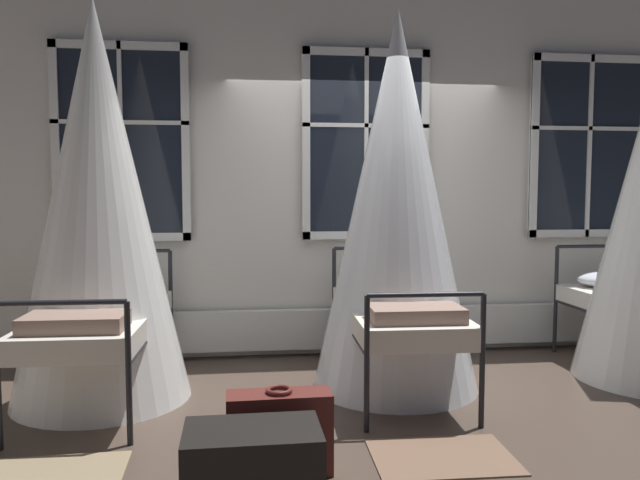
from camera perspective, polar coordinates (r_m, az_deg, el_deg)
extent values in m
plane|color=#4C3D33|center=(4.80, 6.90, -13.85)|extent=(18.64, 18.64, 0.00)
cube|color=silver|center=(5.82, 4.00, 6.64)|extent=(9.43, 0.10, 3.45)
cube|color=black|center=(5.71, -17.76, 8.53)|extent=(1.16, 0.02, 1.71)
cube|color=silver|center=(5.71, -17.56, 0.27)|extent=(1.16, 0.06, 0.07)
cube|color=silver|center=(5.83, -17.96, 16.61)|extent=(1.16, 0.06, 0.07)
cube|color=silver|center=(5.84, -23.09, 8.29)|extent=(0.07, 0.06, 1.71)
cube|color=silver|center=(5.64, -12.22, 8.69)|extent=(0.07, 0.06, 1.71)
cube|color=silver|center=(5.71, -17.76, 8.53)|extent=(0.04, 0.06, 1.71)
cube|color=silver|center=(5.72, -17.80, 10.24)|extent=(1.16, 0.06, 0.04)
cube|color=black|center=(5.72, 4.23, 8.72)|extent=(1.16, 0.02, 1.71)
cube|color=silver|center=(5.72, 4.18, 0.47)|extent=(1.16, 0.06, 0.07)
cube|color=silver|center=(5.84, 4.28, 16.79)|extent=(1.16, 0.06, 0.07)
cube|color=silver|center=(5.64, -1.29, 8.79)|extent=(0.07, 0.06, 1.71)
cube|color=silver|center=(5.85, 9.55, 8.57)|extent=(0.07, 0.06, 1.71)
cube|color=silver|center=(5.72, 4.23, 8.72)|extent=(0.04, 0.06, 1.71)
cube|color=silver|center=(5.74, 4.24, 10.43)|extent=(1.16, 0.06, 0.04)
cube|color=black|center=(6.49, 23.42, 7.86)|extent=(1.16, 0.02, 1.71)
cube|color=silver|center=(6.49, 23.19, 0.60)|extent=(1.16, 0.06, 0.07)
cube|color=silver|center=(6.60, 23.65, 15.01)|extent=(1.16, 0.06, 0.07)
cube|color=silver|center=(6.23, 19.04, 8.14)|extent=(0.07, 0.06, 1.71)
cube|color=silver|center=(6.49, 23.42, 7.86)|extent=(0.04, 0.06, 1.71)
cube|color=silver|center=(6.50, 23.47, 9.37)|extent=(1.16, 0.06, 0.04)
cube|color=silver|center=(5.82, 4.17, -8.00)|extent=(4.91, 0.10, 0.36)
cylinder|color=black|center=(5.75, -20.90, -5.92)|extent=(0.04, 0.04, 1.00)
cylinder|color=black|center=(5.60, -13.52, -6.02)|extent=(0.04, 0.04, 1.00)
cylinder|color=black|center=(3.92, -17.16, -11.66)|extent=(0.04, 0.04, 0.87)
cylinder|color=black|center=(4.92, -23.64, -7.82)|extent=(0.08, 1.77, 0.03)
cylinder|color=black|center=(4.75, -15.01, -8.04)|extent=(0.08, 1.77, 0.03)
cylinder|color=black|center=(5.60, -17.38, -0.97)|extent=(0.74, 0.05, 0.03)
cylinder|color=black|center=(3.91, -22.66, -5.32)|extent=(0.74, 0.05, 0.03)
cube|color=silver|center=(4.81, -19.43, -7.05)|extent=(0.81, 1.81, 0.15)
ellipsoid|color=silver|center=(5.40, -17.83, -4.17)|extent=(0.59, 0.41, 0.14)
cube|color=gray|center=(4.19, -21.54, -7.02)|extent=(0.63, 0.38, 0.10)
cone|color=white|center=(4.71, -19.71, 3.30)|extent=(1.26, 1.26, 2.87)
cylinder|color=black|center=(5.65, 1.30, -5.81)|extent=(0.04, 0.04, 1.00)
cylinder|color=black|center=(5.78, 8.66, -5.62)|extent=(0.04, 0.04, 1.00)
cylinder|color=black|center=(3.96, 4.31, -11.31)|extent=(0.04, 0.04, 0.87)
cylinder|color=black|center=(4.14, 14.67, -10.72)|extent=(0.04, 0.04, 0.87)
cylinder|color=black|center=(4.79, 2.53, -7.78)|extent=(0.08, 1.77, 0.03)
cylinder|color=black|center=(4.95, 11.15, -7.47)|extent=(0.08, 1.77, 0.03)
cylinder|color=black|center=(5.64, 5.05, -0.74)|extent=(0.74, 0.05, 0.03)
cylinder|color=black|center=(3.94, 9.70, -4.97)|extent=(0.74, 0.05, 0.03)
cube|color=silver|center=(4.84, 6.92, -6.75)|extent=(0.81, 1.81, 0.15)
ellipsoid|color=silver|center=(5.44, 5.49, -3.91)|extent=(0.59, 0.42, 0.14)
cube|color=gray|center=(4.22, 8.75, -6.68)|extent=(0.63, 0.38, 0.10)
cone|color=white|center=(4.75, 7.02, 3.57)|extent=(1.26, 1.26, 2.87)
cylinder|color=black|center=(6.23, 20.83, -5.14)|extent=(0.04, 0.04, 1.00)
cylinder|color=black|center=(6.62, 26.46, -4.76)|extent=(0.04, 0.04, 1.00)
cylinder|color=black|center=(5.49, 25.36, -6.63)|extent=(0.07, 1.77, 0.03)
cylinder|color=black|center=(6.36, 23.87, -0.52)|extent=(0.74, 0.05, 0.03)
ellipsoid|color=silver|center=(6.19, 24.98, -3.29)|extent=(0.59, 0.41, 0.14)
cube|color=#8E7A5B|center=(3.78, -23.86, -19.35)|extent=(0.81, 0.58, 0.01)
cube|color=brown|center=(3.80, 11.17, -18.93)|extent=(0.81, 0.58, 0.01)
cube|color=#5B231E|center=(3.48, -3.75, -17.26)|extent=(0.56, 0.21, 0.44)
cube|color=tan|center=(3.58, -3.90, -16.63)|extent=(0.50, 0.02, 0.03)
torus|color=#5B231E|center=(3.40, -3.78, -13.58)|extent=(0.15, 0.15, 0.02)
cube|color=black|center=(3.11, -6.20, -20.32)|extent=(0.65, 0.41, 0.41)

